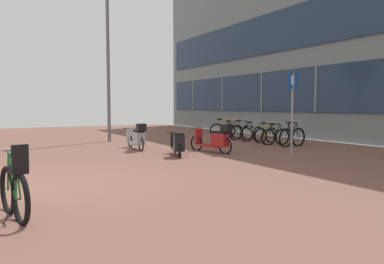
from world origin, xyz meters
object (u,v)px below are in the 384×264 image
(bicycle_foreground, at_px, (12,191))
(bicycle_rack_04, at_px, (242,132))
(bicycle_rack_05, at_px, (231,132))
(scooter_far, at_px, (137,137))
(bicycle_rack_01, at_px, (275,136))
(lamp_post, at_px, (108,56))
(bicycle_rack_02, at_px, (266,135))
(scooter_mid, at_px, (215,139))
(scooter_near, at_px, (178,143))
(bicycle_rack_03, at_px, (252,134))
(bicycle_rack_00, at_px, (292,137))
(bicycle_rack_06, at_px, (223,130))
(parking_sign, at_px, (292,105))

(bicycle_foreground, xyz_separation_m, bicycle_rack_04, (9.84, 7.58, -0.05))
(bicycle_rack_05, distance_m, scooter_far, 5.78)
(bicycle_rack_01, distance_m, lamp_post, 7.76)
(bicycle_foreground, height_order, lamp_post, lamp_post)
(scooter_far, bearing_deg, bicycle_rack_05, 19.06)
(bicycle_rack_05, bearing_deg, bicycle_rack_02, -88.17)
(bicycle_rack_01, distance_m, scooter_mid, 3.51)
(bicycle_rack_01, distance_m, bicycle_rack_05, 3.11)
(scooter_near, xyz_separation_m, scooter_far, (-0.49, 2.13, 0.04))
(bicycle_rack_02, distance_m, bicycle_rack_03, 0.78)
(scooter_far, distance_m, lamp_post, 4.67)
(bicycle_foreground, relative_size, scooter_mid, 0.75)
(bicycle_rack_00, relative_size, scooter_mid, 0.79)
(scooter_near, relative_size, lamp_post, 0.24)
(bicycle_rack_01, relative_size, bicycle_rack_06, 0.94)
(bicycle_rack_01, height_order, bicycle_rack_06, bicycle_rack_06)
(bicycle_foreground, xyz_separation_m, bicycle_rack_00, (9.82, 4.47, -0.03))
(lamp_post, bearing_deg, bicycle_rack_03, -29.29)
(bicycle_rack_06, xyz_separation_m, scooter_far, (-5.50, -2.66, 0.08))
(scooter_mid, xyz_separation_m, lamp_post, (-1.89, 5.42, 3.22))
(bicycle_rack_01, relative_size, bicycle_rack_04, 0.96)
(bicycle_rack_00, xyz_separation_m, bicycle_rack_01, (-0.13, 0.78, -0.03))
(bicycle_rack_00, relative_size, scooter_far, 0.81)
(bicycle_rack_03, distance_m, scooter_near, 5.54)
(scooter_near, bearing_deg, bicycle_rack_02, 18.50)
(scooter_near, distance_m, scooter_far, 2.19)
(bicycle_rack_02, xyz_separation_m, bicycle_rack_06, (-0.04, 3.11, 0.02))
(lamp_post, bearing_deg, bicycle_rack_06, -7.40)
(bicycle_rack_00, distance_m, lamp_post, 8.32)
(bicycle_rack_02, xyz_separation_m, bicycle_rack_04, (-0.05, 1.55, 0.02))
(bicycle_rack_03, height_order, bicycle_rack_05, bicycle_rack_05)
(bicycle_rack_04, distance_m, scooter_near, 5.96)
(bicycle_rack_00, xyz_separation_m, bicycle_rack_02, (0.08, 1.55, -0.03))
(bicycle_rack_03, xyz_separation_m, lamp_post, (-5.42, 3.04, 3.33))
(bicycle_rack_02, xyz_separation_m, scooter_near, (-5.05, -1.69, 0.06))
(bicycle_rack_06, height_order, parking_sign, parking_sign)
(bicycle_rack_01, relative_size, scooter_near, 0.81)
(bicycle_rack_01, xyz_separation_m, lamp_post, (-5.30, 4.59, 3.33))
(bicycle_foreground, distance_m, bicycle_rack_00, 10.79)
(scooter_near, relative_size, scooter_far, 0.90)
(bicycle_rack_05, bearing_deg, parking_sign, -107.36)
(scooter_mid, bearing_deg, lamp_post, 109.28)
(bicycle_rack_05, relative_size, bicycle_rack_06, 0.94)
(bicycle_rack_00, relative_size, bicycle_rack_01, 1.11)
(bicycle_rack_00, relative_size, bicycle_rack_05, 1.11)
(bicycle_rack_01, relative_size, scooter_mid, 0.72)
(bicycle_rack_02, xyz_separation_m, scooter_far, (-5.54, 0.44, 0.10))
(bicycle_rack_02, bearing_deg, bicycle_rack_00, -92.89)
(bicycle_rack_02, height_order, parking_sign, parking_sign)
(bicycle_rack_06, distance_m, scooter_far, 6.11)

